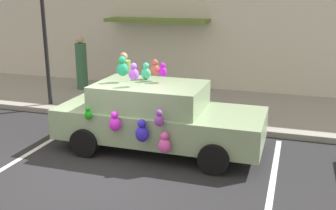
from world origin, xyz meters
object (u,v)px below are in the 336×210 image
Objects in this scene: teddy_bear_on_sidewalk at (102,100)px; pedestrian_near_shopfront at (81,65)px; pedestrian_walking_past at (124,84)px; street_lamp_post at (44,22)px; plush_covered_car at (157,116)px.

pedestrian_near_shopfront is (-1.80, 2.04, 0.60)m from teddy_bear_on_sidewalk.
pedestrian_near_shopfront is 3.15m from pedestrian_walking_past.
street_lamp_post is 2.42× the size of pedestrian_walking_past.
plush_covered_car is at bearing -26.05° from street_lamp_post.
plush_covered_car is 2.49× the size of pedestrian_near_shopfront.
street_lamp_post reaches higher than plush_covered_car.
pedestrian_near_shopfront is 1.10× the size of pedestrian_walking_past.
street_lamp_post is 2.63m from pedestrian_near_shopfront.
plush_covered_car is 7.92× the size of teddy_bear_on_sidewalk.
street_lamp_post reaches higher than teddy_bear_on_sidewalk.
plush_covered_car is 2.75× the size of pedestrian_walking_past.
pedestrian_walking_past reaches higher than teddy_bear_on_sidewalk.
pedestrian_near_shopfront is (-4.28, 4.14, 0.22)m from plush_covered_car.
pedestrian_walking_past is at bearing -37.59° from pedestrian_near_shopfront.
plush_covered_car reaches higher than pedestrian_walking_past.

